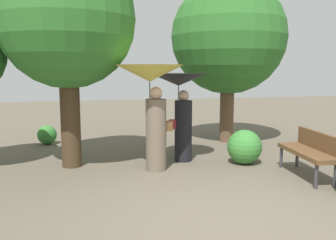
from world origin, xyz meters
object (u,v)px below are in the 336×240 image
person_left (152,92)px  tree_near_right (229,27)px  person_right (180,96)px  tree_near_left (66,7)px  park_bench (311,150)px

person_left → tree_near_right: size_ratio=0.42×
person_right → tree_near_left: size_ratio=0.39×
tree_near_left → park_bench: bearing=-22.7°
park_bench → tree_near_left: (-4.30, 1.80, 2.67)m
person_right → tree_near_left: 2.89m
park_bench → tree_near_left: size_ratio=0.32×
person_left → person_right: size_ratio=1.09×
person_right → tree_near_right: bearing=-48.9°
person_right → park_bench: size_ratio=1.23×
person_left → park_bench: person_left is taller
person_left → tree_near_left: tree_near_left is taller
person_left → park_bench: size_ratio=1.33×
tree_near_left → tree_near_right: tree_near_right is taller
park_bench → tree_near_right: tree_near_right is taller
park_bench → tree_near_left: tree_near_left is taller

